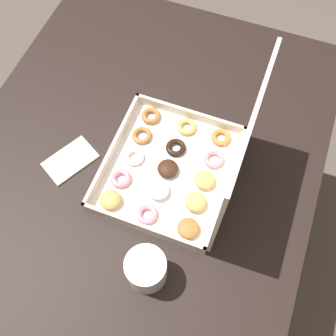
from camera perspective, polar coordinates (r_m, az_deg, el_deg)
ground_plane at (r=1.68m, az=-2.25°, el=-9.56°), size 8.00×8.00×0.00m
dining_table at (r=1.09m, az=-3.42°, el=-0.09°), size 1.06×0.88×0.73m
donut_box at (r=0.90m, az=3.06°, el=0.25°), size 0.33×0.31×0.34m
coffee_mug at (r=0.84m, az=-3.17°, el=-14.48°), size 0.09×0.09×0.10m
paper_napkin at (r=1.01m, az=-14.01°, el=1.10°), size 0.15×0.13×0.01m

